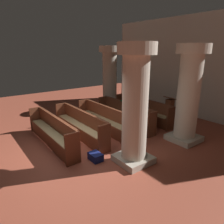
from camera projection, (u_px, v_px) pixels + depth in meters
ground_plane at (75, 150)px, 6.43m from camera, size 19.20×19.20×0.00m
back_wall at (194, 67)px, 9.27m from camera, size 10.00×0.16×4.50m
pew_row_0 at (142, 109)px, 9.08m from camera, size 3.14×0.46×0.93m
pew_row_1 at (125, 114)px, 8.48m from camera, size 3.14×0.46×0.93m
pew_row_2 at (104, 118)px, 7.88m from camera, size 3.14×0.47×0.93m
pew_row_3 at (80, 124)px, 7.29m from camera, size 3.14×0.46×0.93m
pew_row_4 at (52, 131)px, 6.69m from camera, size 3.14×0.46×0.93m
pillar_aisle_side at (189, 93)px, 6.66m from camera, size 1.04×1.04×3.20m
pillar_far_side at (110, 77)px, 10.51m from camera, size 1.04×1.04×3.20m
pillar_aisle_rear at (135, 104)px, 5.29m from camera, size 0.97×0.97×3.20m
lectern at (169, 110)px, 9.05m from camera, size 0.48×0.45×1.08m
hymn_book at (123, 101)px, 8.72m from camera, size 0.13×0.21×0.03m
kneeler_box_navy at (96, 157)px, 5.83m from camera, size 0.42×0.30×0.21m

